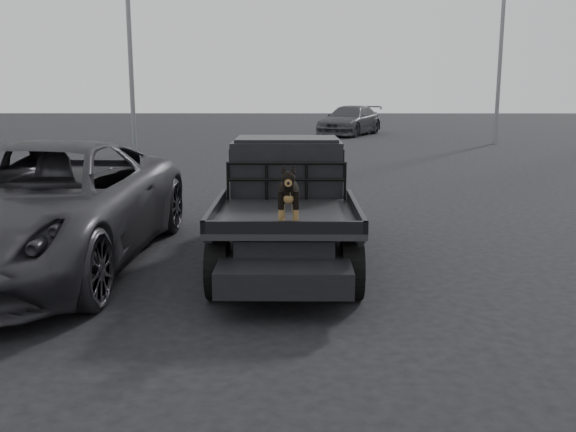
# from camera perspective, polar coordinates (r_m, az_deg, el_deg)

# --- Properties ---
(ground) EXTENTS (120.00, 120.00, 0.00)m
(ground) POSITION_cam_1_polar(r_m,az_deg,el_deg) (7.65, -3.40, -8.39)
(ground) COLOR black
(ground) RESTS_ON ground
(flatbed_ute) EXTENTS (2.00, 5.40, 0.92)m
(flatbed_ute) POSITION_cam_1_polar(r_m,az_deg,el_deg) (9.58, -0.15, -1.44)
(flatbed_ute) COLOR black
(flatbed_ute) RESTS_ON ground
(ute_cab) EXTENTS (1.72, 1.30, 0.88)m
(ute_cab) POSITION_cam_1_polar(r_m,az_deg,el_deg) (10.37, -0.10, 4.58)
(ute_cab) COLOR black
(ute_cab) RESTS_ON flatbed_ute
(headache_rack) EXTENTS (1.80, 0.08, 0.55)m
(headache_rack) POSITION_cam_1_polar(r_m,az_deg,el_deg) (9.65, -0.14, 3.08)
(headache_rack) COLOR black
(headache_rack) RESTS_ON flatbed_ute
(dog) EXTENTS (0.32, 0.60, 0.74)m
(dog) POSITION_cam_1_polar(r_m,az_deg,el_deg) (7.82, 0.05, 1.85)
(dog) COLOR black
(dog) RESTS_ON flatbed_ute
(parked_suv) EXTENTS (3.21, 6.60, 1.81)m
(parked_suv) POSITION_cam_1_polar(r_m,az_deg,el_deg) (9.89, -21.15, 0.82)
(parked_suv) COLOR #2F2E33
(parked_suv) RESTS_ON ground
(distant_car_b) EXTENTS (4.41, 5.94, 1.60)m
(distant_car_b) POSITION_cam_1_polar(r_m,az_deg,el_deg) (36.14, 5.53, 8.45)
(distant_car_b) COLOR #403F44
(distant_car_b) RESTS_ON ground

